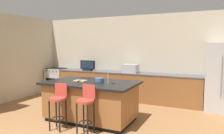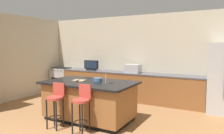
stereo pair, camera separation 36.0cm
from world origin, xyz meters
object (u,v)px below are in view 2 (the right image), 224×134
(range_oven, at_px, (62,80))
(bar_stool_left, at_px, (56,101))
(tv_remote, at_px, (78,81))
(fruit_bowl, at_px, (98,80))
(tv_monitor, at_px, (91,66))
(cell_phone, at_px, (111,83))
(bar_stool_right, at_px, (82,105))
(cutting_board, at_px, (79,80))
(kitchen_island, at_px, (90,100))
(microwave, at_px, (133,69))

(range_oven, xyz_separation_m, bar_stool_left, (2.48, -2.96, 0.12))
(tv_remote, bearing_deg, bar_stool_left, -106.37)
(fruit_bowl, xyz_separation_m, tv_remote, (-0.44, -0.18, -0.03))
(tv_monitor, relative_size, fruit_bowl, 2.66)
(range_oven, bearing_deg, cell_phone, -32.03)
(range_oven, bearing_deg, tv_monitor, -2.04)
(bar_stool_right, xyz_separation_m, cutting_board, (-0.63, 0.75, 0.34))
(kitchen_island, height_order, bar_stool_left, bar_stool_left)
(fruit_bowl, relative_size, cutting_board, 0.73)
(tv_monitor, distance_m, bar_stool_left, 3.14)
(bar_stool_left, relative_size, fruit_bowl, 4.51)
(kitchen_island, bearing_deg, tv_remote, -169.22)
(bar_stool_left, distance_m, cutting_board, 0.85)
(kitchen_island, distance_m, tv_remote, 0.55)
(tv_remote, bearing_deg, fruit_bowl, 10.03)
(range_oven, distance_m, tv_monitor, 1.54)
(microwave, xyz_separation_m, tv_monitor, (-1.58, -0.05, 0.03))
(tv_monitor, relative_size, bar_stool_left, 0.59)
(range_oven, bearing_deg, microwave, 0.02)
(cutting_board, bearing_deg, cell_phone, 5.75)
(bar_stool_left, relative_size, tv_remote, 5.69)
(cell_phone, bearing_deg, bar_stool_left, -147.21)
(range_oven, relative_size, tv_monitor, 1.63)
(bar_stool_left, xyz_separation_m, cutting_board, (0.04, 0.78, 0.35))
(microwave, bearing_deg, cutting_board, -102.36)
(tv_remote, bearing_deg, kitchen_island, -1.82)
(tv_monitor, bearing_deg, fruit_bowl, -52.28)
(bar_stool_right, height_order, fruit_bowl, fruit_bowl)
(microwave, height_order, tv_monitor, tv_monitor)
(range_oven, height_order, bar_stool_left, bar_stool_left)
(kitchen_island, bearing_deg, fruit_bowl, 39.82)
(bar_stool_left, bearing_deg, tv_monitor, 104.57)
(bar_stool_right, bearing_deg, bar_stool_left, -177.65)
(kitchen_island, bearing_deg, tv_monitor, 123.16)
(microwave, xyz_separation_m, cell_phone, (0.36, -2.10, -0.12))
(tv_monitor, height_order, cutting_board, tv_monitor)
(range_oven, distance_m, microwave, 3.06)
(bar_stool_right, bearing_deg, cutting_board, 130.08)
(cutting_board, bearing_deg, range_oven, 139.06)
(kitchen_island, xyz_separation_m, bar_stool_right, (0.34, -0.76, 0.12))
(fruit_bowl, relative_size, tv_remote, 1.26)
(microwave, xyz_separation_m, cutting_board, (-0.48, -2.19, -0.11))
(kitchen_island, relative_size, bar_stool_right, 2.20)
(bar_stool_left, xyz_separation_m, cell_phone, (0.88, 0.86, 0.35))
(fruit_bowl, distance_m, cutting_board, 0.47)
(microwave, bearing_deg, cell_phone, -80.30)
(bar_stool_left, xyz_separation_m, tv_remote, (0.05, 0.73, 0.35))
(kitchen_island, height_order, microwave, microwave)
(range_oven, height_order, tv_remote, tv_remote)
(fruit_bowl, height_order, cutting_board, fruit_bowl)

